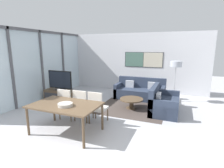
{
  "coord_description": "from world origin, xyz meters",
  "views": [
    {
      "loc": [
        2.31,
        -2.8,
        2.13
      ],
      "look_at": [
        0.23,
        2.4,
        0.95
      ],
      "focal_mm": 28.0,
      "sensor_mm": 36.0,
      "label": 1
    }
  ],
  "objects_px": {
    "tv_console": "(61,95)",
    "television": "(60,81)",
    "dining_table": "(66,107)",
    "dining_chair_centre": "(82,104)",
    "coffee_table": "(132,101)",
    "dining_chair_right": "(97,106)",
    "dining_chair_left": "(67,103)",
    "floor_lamp": "(176,66)",
    "sofa_main": "(140,92)",
    "sofa_side": "(162,104)",
    "fruit_bowl": "(65,104)"
  },
  "relations": [
    {
      "from": "dining_chair_right",
      "to": "sofa_side",
      "type": "bearing_deg",
      "value": 45.12
    },
    {
      "from": "dining_chair_left",
      "to": "floor_lamp",
      "type": "bearing_deg",
      "value": 46.51
    },
    {
      "from": "tv_console",
      "to": "floor_lamp",
      "type": "xyz_separation_m",
      "value": [
        4.27,
        1.57,
        1.2
      ]
    },
    {
      "from": "dining_chair_left",
      "to": "dining_chair_centre",
      "type": "bearing_deg",
      "value": 7.7
    },
    {
      "from": "dining_chair_left",
      "to": "fruit_bowl",
      "type": "height_order",
      "value": "dining_chair_left"
    },
    {
      "from": "tv_console",
      "to": "sofa_main",
      "type": "distance_m",
      "value": 3.28
    },
    {
      "from": "coffee_table",
      "to": "dining_chair_right",
      "type": "distance_m",
      "value": 1.68
    },
    {
      "from": "television",
      "to": "sofa_main",
      "type": "bearing_deg",
      "value": 27.12
    },
    {
      "from": "sofa_main",
      "to": "dining_chair_right",
      "type": "distance_m",
      "value": 2.96
    },
    {
      "from": "television",
      "to": "fruit_bowl",
      "type": "distance_m",
      "value": 3.02
    },
    {
      "from": "dining_table",
      "to": "dining_chair_centre",
      "type": "relative_size",
      "value": 1.8
    },
    {
      "from": "television",
      "to": "dining_chair_right",
      "type": "xyz_separation_m",
      "value": [
        2.35,
        -1.4,
        -0.31
      ]
    },
    {
      "from": "dining_chair_left",
      "to": "tv_console",
      "type": "bearing_deg",
      "value": 133.19
    },
    {
      "from": "tv_console",
      "to": "floor_lamp",
      "type": "distance_m",
      "value": 4.7
    },
    {
      "from": "tv_console",
      "to": "sofa_main",
      "type": "xyz_separation_m",
      "value": [
        2.92,
        1.5,
        0.06
      ]
    },
    {
      "from": "dining_table",
      "to": "fruit_bowl",
      "type": "relative_size",
      "value": 4.79
    },
    {
      "from": "fruit_bowl",
      "to": "tv_console",
      "type": "bearing_deg",
      "value": 130.29
    },
    {
      "from": "dining_table",
      "to": "fruit_bowl",
      "type": "bearing_deg",
      "value": -54.3
    },
    {
      "from": "sofa_main",
      "to": "sofa_side",
      "type": "height_order",
      "value": "same"
    },
    {
      "from": "dining_chair_left",
      "to": "fruit_bowl",
      "type": "bearing_deg",
      "value": -55.48
    },
    {
      "from": "tv_console",
      "to": "television",
      "type": "xyz_separation_m",
      "value": [
        0.0,
        0.0,
        0.61
      ]
    },
    {
      "from": "television",
      "to": "dining_chair_left",
      "type": "distance_m",
      "value": 2.04
    },
    {
      "from": "sofa_side",
      "to": "dining_table",
      "type": "bearing_deg",
      "value": 138.82
    },
    {
      "from": "sofa_main",
      "to": "fruit_bowl",
      "type": "bearing_deg",
      "value": -104.22
    },
    {
      "from": "dining_chair_left",
      "to": "fruit_bowl",
      "type": "xyz_separation_m",
      "value": [
        0.57,
        -0.83,
        0.28
      ]
    },
    {
      "from": "sofa_main",
      "to": "coffee_table",
      "type": "distance_m",
      "value": 1.34
    },
    {
      "from": "sofa_main",
      "to": "floor_lamp",
      "type": "relative_size",
      "value": 1.26
    },
    {
      "from": "coffee_table",
      "to": "dining_chair_centre",
      "type": "xyz_separation_m",
      "value": [
        -1.05,
        -1.56,
        0.24
      ]
    },
    {
      "from": "tv_console",
      "to": "dining_table",
      "type": "xyz_separation_m",
      "value": [
        1.86,
        -2.18,
        0.47
      ]
    },
    {
      "from": "tv_console",
      "to": "dining_table",
      "type": "bearing_deg",
      "value": -49.46
    },
    {
      "from": "dining_chair_left",
      "to": "dining_chair_centre",
      "type": "height_order",
      "value": "same"
    },
    {
      "from": "tv_console",
      "to": "sofa_side",
      "type": "height_order",
      "value": "sofa_side"
    },
    {
      "from": "fruit_bowl",
      "to": "dining_chair_centre",
      "type": "bearing_deg",
      "value": 95.78
    },
    {
      "from": "dining_chair_right",
      "to": "television",
      "type": "bearing_deg",
      "value": 149.12
    },
    {
      "from": "dining_chair_left",
      "to": "floor_lamp",
      "type": "height_order",
      "value": "floor_lamp"
    },
    {
      "from": "floor_lamp",
      "to": "sofa_side",
      "type": "bearing_deg",
      "value": -102.78
    },
    {
      "from": "coffee_table",
      "to": "dining_chair_left",
      "type": "height_order",
      "value": "dining_chair_left"
    },
    {
      "from": "sofa_side",
      "to": "dining_chair_right",
      "type": "distance_m",
      "value": 2.3
    },
    {
      "from": "sofa_side",
      "to": "dining_chair_centre",
      "type": "distance_m",
      "value": 2.66
    },
    {
      "from": "dining_table",
      "to": "fruit_bowl",
      "type": "distance_m",
      "value": 0.19
    },
    {
      "from": "dining_chair_left",
      "to": "sofa_side",
      "type": "bearing_deg",
      "value": 33.2
    },
    {
      "from": "sofa_side",
      "to": "dining_chair_left",
      "type": "height_order",
      "value": "dining_chair_left"
    },
    {
      "from": "dining_chair_centre",
      "to": "floor_lamp",
      "type": "relative_size",
      "value": 0.58
    },
    {
      "from": "sofa_main",
      "to": "television",
      "type": "bearing_deg",
      "value": -152.88
    },
    {
      "from": "floor_lamp",
      "to": "sofa_main",
      "type": "bearing_deg",
      "value": -176.76
    },
    {
      "from": "television",
      "to": "dining_table",
      "type": "distance_m",
      "value": 2.87
    },
    {
      "from": "sofa_main",
      "to": "sofa_side",
      "type": "distance_m",
      "value": 1.65
    },
    {
      "from": "coffee_table",
      "to": "dining_table",
      "type": "distance_m",
      "value": 2.59
    },
    {
      "from": "coffee_table",
      "to": "dining_table",
      "type": "height_order",
      "value": "dining_table"
    },
    {
      "from": "floor_lamp",
      "to": "dining_chair_left",
      "type": "bearing_deg",
      "value": -133.49
    }
  ]
}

